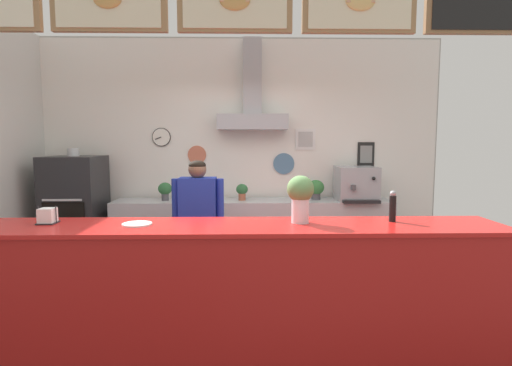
% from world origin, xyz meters
% --- Properties ---
extents(ground_plane, '(6.49, 6.49, 0.00)m').
position_xyz_m(ground_plane, '(0.00, 0.00, 0.00)').
color(ground_plane, '#514C47').
extents(back_wall_assembly, '(5.41, 2.52, 3.06)m').
position_xyz_m(back_wall_assembly, '(0.01, 2.23, 1.63)').
color(back_wall_assembly, '#9E9E99').
rests_on(back_wall_assembly, ground_plane).
extents(service_counter, '(3.95, 0.62, 1.08)m').
position_xyz_m(service_counter, '(0.00, -0.33, 0.54)').
color(service_counter, '#B21916').
rests_on(service_counter, ground_plane).
extents(back_prep_counter, '(3.59, 0.53, 0.92)m').
position_xyz_m(back_prep_counter, '(0.17, 1.98, 0.45)').
color(back_prep_counter, '#B7BABF').
rests_on(back_prep_counter, ground_plane).
extents(pizza_oven, '(0.65, 0.72, 1.60)m').
position_xyz_m(pizza_oven, '(-2.08, 1.87, 0.75)').
color(pizza_oven, '#232326').
rests_on(pizza_oven, ground_plane).
extents(shop_worker, '(0.54, 0.22, 1.49)m').
position_xyz_m(shop_worker, '(-0.42, 0.93, 0.80)').
color(shop_worker, '#232328').
rests_on(shop_worker, ground_plane).
extents(espresso_machine, '(0.51, 0.56, 0.44)m').
position_xyz_m(espresso_machine, '(1.50, 1.95, 1.13)').
color(espresso_machine, '#A3A5AD').
rests_on(espresso_machine, back_prep_counter).
extents(potted_oregano, '(0.15, 0.15, 0.19)m').
position_xyz_m(potted_oregano, '(-0.40, 1.98, 1.02)').
color(potted_oregano, '#4C4C51').
rests_on(potted_oregano, back_prep_counter).
extents(potted_thyme, '(0.15, 0.15, 0.21)m').
position_xyz_m(potted_thyme, '(0.02, 1.96, 1.04)').
color(potted_thyme, '#9E563D').
rests_on(potted_thyme, back_prep_counter).
extents(potted_sage, '(0.18, 0.18, 0.23)m').
position_xyz_m(potted_sage, '(-0.97, 1.97, 1.06)').
color(potted_sage, '#4C4C51').
rests_on(potted_sage, back_prep_counter).
extents(potted_rosemary, '(0.22, 0.22, 0.26)m').
position_xyz_m(potted_rosemary, '(0.99, 2.00, 1.07)').
color(potted_rosemary, '#4C4C51').
rests_on(potted_rosemary, back_prep_counter).
extents(pepper_grinder, '(0.05, 0.05, 0.24)m').
position_xyz_m(pepper_grinder, '(1.19, -0.24, 1.19)').
color(pepper_grinder, black).
rests_on(pepper_grinder, service_counter).
extents(basil_vase, '(0.20, 0.20, 0.35)m').
position_xyz_m(basil_vase, '(0.49, -0.27, 1.27)').
color(basil_vase, silver).
rests_on(basil_vase, service_counter).
extents(condiment_plate, '(0.21, 0.21, 0.01)m').
position_xyz_m(condiment_plate, '(-0.71, -0.32, 1.08)').
color(condiment_plate, white).
rests_on(condiment_plate, service_counter).
extents(napkin_holder, '(0.13, 0.13, 0.13)m').
position_xyz_m(napkin_holder, '(-1.39, -0.26, 1.13)').
color(napkin_holder, '#262628').
rests_on(napkin_holder, service_counter).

